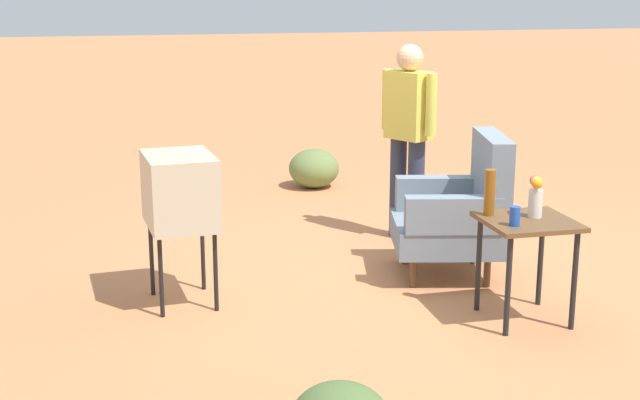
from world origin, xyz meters
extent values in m
plane|color=#C17A4C|center=(0.00, 0.00, 0.00)|extent=(60.00, 60.00, 0.00)
cylinder|color=brown|center=(-0.26, -0.16, 0.11)|extent=(0.05, 0.05, 0.22)
cylinder|color=brown|center=(0.25, -0.27, 0.11)|extent=(0.05, 0.05, 0.22)
cylinder|color=brown|center=(-0.15, 0.36, 0.11)|extent=(0.05, 0.05, 0.22)
cylinder|color=brown|center=(0.37, 0.24, 0.11)|extent=(0.05, 0.05, 0.22)
cube|color=slate|center=(0.05, 0.04, 0.32)|extent=(0.91, 0.91, 0.20)
cube|color=slate|center=(0.12, 0.36, 0.74)|extent=(0.78, 0.32, 0.64)
cube|color=slate|center=(-0.26, 0.11, 0.55)|extent=(0.29, 0.70, 0.26)
cube|color=slate|center=(0.37, -0.03, 0.55)|extent=(0.29, 0.70, 0.26)
cylinder|color=black|center=(0.79, -0.01, 0.32)|extent=(0.04, 0.04, 0.64)
cylinder|color=black|center=(1.23, -0.01, 0.32)|extent=(0.04, 0.04, 0.64)
cylinder|color=black|center=(0.79, 0.44, 0.32)|extent=(0.04, 0.04, 0.64)
cylinder|color=black|center=(1.23, 0.44, 0.32)|extent=(0.04, 0.04, 0.64)
cube|color=brown|center=(1.01, 0.21, 0.66)|extent=(0.56, 0.56, 0.03)
cylinder|color=black|center=(0.39, -1.71, 0.28)|extent=(0.03, 0.03, 0.55)
cylinder|color=black|center=(-0.05, -1.74, 0.28)|extent=(0.03, 0.03, 0.55)
cylinder|color=black|center=(0.42, -2.07, 0.28)|extent=(0.03, 0.03, 0.55)
cylinder|color=black|center=(-0.02, -2.10, 0.28)|extent=(0.03, 0.03, 0.55)
cube|color=#BCB299|center=(0.19, -1.90, 0.79)|extent=(0.64, 0.49, 0.48)
cube|color=#383D3F|center=(0.17, -1.68, 0.79)|extent=(0.42, 0.05, 0.34)
cylinder|color=#2D3347|center=(-1.03, 0.03, 0.43)|extent=(0.14, 0.14, 0.86)
cylinder|color=#2D3347|center=(-0.85, 0.13, 0.43)|extent=(0.14, 0.14, 0.86)
cube|color=#D6C64C|center=(-0.94, 0.08, 1.14)|extent=(0.42, 0.37, 0.56)
cylinder|color=#D6C64C|center=(-1.15, -0.04, 1.17)|extent=(0.09, 0.09, 0.50)
cylinder|color=#D6C64C|center=(-0.73, 0.20, 1.17)|extent=(0.09, 0.09, 0.50)
sphere|color=#DBAD84|center=(-0.94, 0.08, 1.53)|extent=(0.22, 0.22, 0.22)
cylinder|color=blue|center=(1.13, 0.06, 0.73)|extent=(0.07, 0.07, 0.12)
cylinder|color=brown|center=(0.85, 0.01, 0.82)|extent=(0.07, 0.07, 0.30)
cylinder|color=silver|center=(0.97, 0.28, 0.76)|extent=(0.09, 0.09, 0.18)
sphere|color=yellow|center=(0.97, 0.28, 0.90)|extent=(0.07, 0.07, 0.07)
sphere|color=#E04C66|center=(0.93, 0.29, 0.90)|extent=(0.07, 0.07, 0.07)
sphere|color=orange|center=(1.00, 0.26, 0.90)|extent=(0.07, 0.07, 0.07)
ellipsoid|color=olive|center=(-2.96, -0.26, 0.21)|extent=(0.53, 0.53, 0.41)
camera|label=1|loc=(5.93, -2.33, 2.15)|focal=49.45mm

